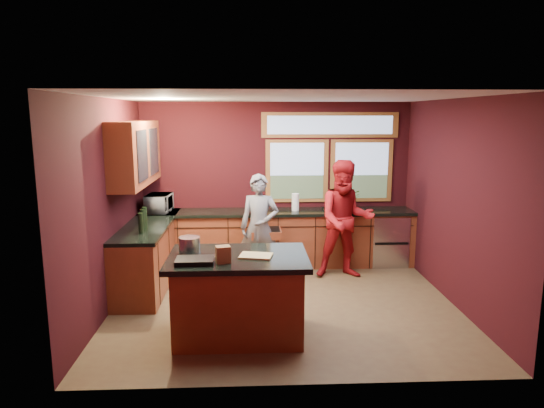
{
  "coord_description": "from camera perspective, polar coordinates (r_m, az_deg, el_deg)",
  "views": [
    {
      "loc": [
        -0.45,
        -6.13,
        2.49
      ],
      "look_at": [
        -0.15,
        0.4,
        1.28
      ],
      "focal_mm": 32.0,
      "sensor_mm": 36.0,
      "label": 1
    }
  ],
  "objects": [
    {
      "name": "back_counter",
      "position": [
        8.11,
        2.01,
        -3.99
      ],
      "size": [
        4.5,
        0.64,
        0.93
      ],
      "color": "maroon",
      "rests_on": "floor"
    },
    {
      "name": "island",
      "position": [
        5.58,
        -3.97,
        -10.67
      ],
      "size": [
        1.55,
        1.05,
        0.95
      ],
      "color": "maroon",
      "rests_on": "floor"
    },
    {
      "name": "person_red",
      "position": [
        7.49,
        8.65,
        -1.82
      ],
      "size": [
        0.89,
        0.69,
        1.82
      ],
      "primitive_type": "imported",
      "rotation": [
        0.0,
        0.0,
        -0.01
      ],
      "color": "#A01217",
      "rests_on": "floor"
    },
    {
      "name": "paper_bag",
      "position": [
        5.17,
        -5.78,
        -5.91
      ],
      "size": [
        0.17,
        0.15,
        0.18
      ],
      "primitive_type": "cube",
      "rotation": [
        0.0,
        0.0,
        0.23
      ],
      "color": "brown",
      "rests_on": "island"
    },
    {
      "name": "stock_pot",
      "position": [
        5.59,
        -9.67,
        -4.76
      ],
      "size": [
        0.24,
        0.24,
        0.18
      ],
      "primitive_type": "cylinder",
      "color": "#B7B8BC",
      "rests_on": "island"
    },
    {
      "name": "person_grey",
      "position": [
        7.36,
        -1.49,
        -2.74
      ],
      "size": [
        0.65,
        0.49,
        1.62
      ],
      "primitive_type": "imported",
      "rotation": [
        0.0,
        0.0,
        -0.19
      ],
      "color": "slate",
      "rests_on": "floor"
    },
    {
      "name": "left_counter",
      "position": [
        7.42,
        -14.29,
        -5.67
      ],
      "size": [
        0.64,
        2.3,
        0.93
      ],
      "color": "maroon",
      "rests_on": "floor"
    },
    {
      "name": "floor",
      "position": [
        6.63,
        1.44,
        -11.57
      ],
      "size": [
        4.5,
        4.5,
        0.0
      ],
      "primitive_type": "plane",
      "color": "brown",
      "rests_on": "ground"
    },
    {
      "name": "cutting_board",
      "position": [
        5.38,
        -1.9,
        -6.11
      ],
      "size": [
        0.39,
        0.32,
        0.02
      ],
      "primitive_type": "cube",
      "rotation": [
        0.0,
        0.0,
        -0.21
      ],
      "color": "tan",
      "rests_on": "island"
    },
    {
      "name": "potted_plant",
      "position": [
        8.18,
        9.24,
        0.52
      ],
      "size": [
        0.3,
        0.26,
        0.33
      ],
      "primitive_type": "imported",
      "color": "#999999",
      "rests_on": "back_counter"
    },
    {
      "name": "paper_towel",
      "position": [
        8.0,
        2.77,
        0.23
      ],
      "size": [
        0.12,
        0.12,
        0.28
      ],
      "primitive_type": "cylinder",
      "color": "white",
      "rests_on": "back_counter"
    },
    {
      "name": "black_tray",
      "position": [
        5.22,
        -9.07,
        -6.6
      ],
      "size": [
        0.4,
        0.29,
        0.05
      ],
      "primitive_type": "cube",
      "rotation": [
        0.0,
        0.0,
        0.02
      ],
      "color": "black",
      "rests_on": "island"
    },
    {
      "name": "microwave",
      "position": [
        8.05,
        -13.15,
        0.08
      ],
      "size": [
        0.4,
        0.56,
        0.29
      ],
      "primitive_type": "imported",
      "rotation": [
        0.0,
        0.0,
        1.49
      ],
      "color": "#999999",
      "rests_on": "left_counter"
    },
    {
      "name": "room_shell",
      "position": [
        6.5,
        -3.96,
        4.34
      ],
      "size": [
        4.52,
        4.02,
        2.71
      ],
      "color": "black",
      "rests_on": "ground"
    }
  ]
}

